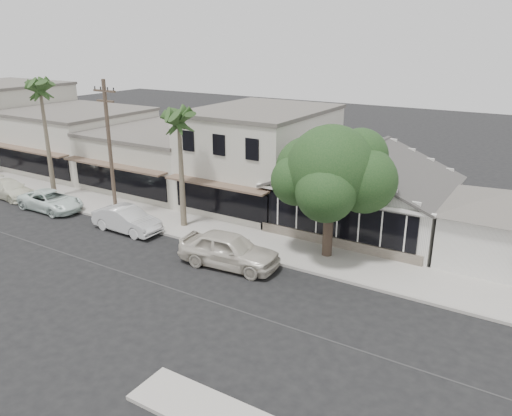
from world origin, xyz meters
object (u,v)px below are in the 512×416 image
Objects in this scene: car_2 at (51,201)px; car_3 at (10,189)px; car_1 at (127,220)px; car_0 at (229,250)px; shade_tree at (332,172)px; utility_pole at (110,149)px.

car_2 reaches higher than car_3.
car_1 is 0.94× the size of car_2.
car_1 is at bearing -91.07° from car_2.
shade_tree is at bearing -50.29° from car_0.
car_0 is 1.09× the size of car_2.
shade_tree is at bearing -81.33° from car_2.
car_0 is 1.18× the size of car_3.
utility_pole is 1.97× the size of car_3.
car_1 is at bearing 79.20° from car_0.
car_1 is 1.01× the size of car_3.
car_0 is at bearing -89.66° from car_3.
car_1 reaches higher than car_3.
utility_pole reaches higher than car_2.
utility_pole is at bearing -171.08° from shade_tree.
car_1 is at bearing -25.95° from utility_pole.
utility_pole is 1.67× the size of car_0.
car_3 is (-5.00, 0.20, -0.02)m from car_2.
car_0 is 6.69m from shade_tree.
car_3 is (-20.49, 1.03, -0.25)m from car_0.
car_3 is at bearing 81.51° from car_0.
utility_pole is 11.20m from car_3.
car_1 is 12.38m from car_3.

